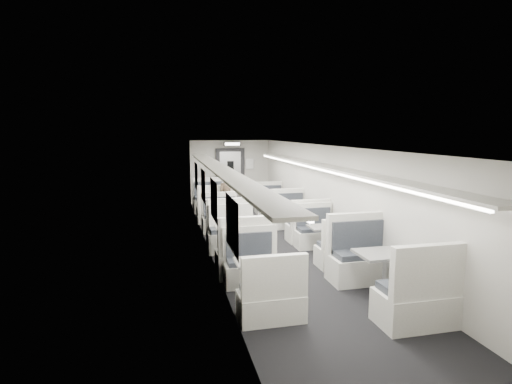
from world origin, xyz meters
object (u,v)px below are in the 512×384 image
passenger (227,198)px  booth_left_c (237,243)px  booth_left_d (260,280)px  booth_right_c (326,240)px  booth_left_a (211,205)px  booth_right_d (385,276)px  vestibule_door (230,176)px  booth_right_b (298,220)px  booth_right_a (276,206)px  booth_left_b (224,225)px  exit_sign (232,144)px

passenger → booth_left_c: bearing=-115.0°
booth_left_d → booth_right_c: (2.00, 1.95, -0.00)m
booth_left_a → passenger: passenger is taller
booth_left_a → booth_left_c: bearing=-90.0°
booth_left_d → passenger: 5.51m
booth_right_d → vestibule_door: 9.44m
booth_right_b → passenger: bearing=136.8°
booth_right_d → booth_right_c: bearing=90.0°
booth_right_b → booth_right_d: size_ratio=0.88×
booth_left_c → booth_right_b: size_ratio=1.09×
booth_right_a → passenger: passenger is taller
booth_left_a → booth_left_c: (0.00, -4.64, 0.01)m
booth_left_b → exit_sign: bearing=77.6°
booth_right_c → exit_sign: bearing=98.8°
booth_right_a → passenger: size_ratio=1.25×
booth_right_b → vestibule_door: vestibule_door is taller
booth_left_b → exit_sign: size_ratio=3.24×
booth_right_a → booth_right_c: size_ratio=1.00×
booth_left_d → exit_sign: bearing=83.2°
vestibule_door → booth_right_b: bearing=-78.6°
booth_right_a → booth_right_b: size_ratio=0.95×
booth_left_b → booth_right_c: bearing=-43.9°
booth_left_d → booth_left_c: bearing=90.0°
exit_sign → booth_right_b: bearing=-77.4°
booth_left_a → passenger: (0.33, -1.15, 0.39)m
booth_left_a → booth_right_a: (2.00, -0.54, -0.04)m
passenger → exit_sign: 3.36m
booth_right_d → booth_left_c: bearing=129.1°
booth_right_c → passenger: size_ratio=1.25×
booth_left_b → booth_right_d: (2.00, -4.35, 0.06)m
booth_left_a → vestibule_door: size_ratio=1.03×
booth_right_c → exit_sign: size_ratio=3.13×
vestibule_door → exit_sign: size_ratio=3.39×
booth_left_d → vestibule_door: vestibule_door is taller
booth_left_c → booth_right_a: bearing=64.0°
booth_left_a → exit_sign: (1.00, 1.78, 1.89)m
booth_left_b → booth_right_c: size_ratio=1.04×
booth_right_c → passenger: bearing=115.2°
booth_left_b → booth_right_a: (2.00, 2.21, -0.01)m
booth_right_d → exit_sign: exit_sign is taller
booth_left_a → booth_right_a: size_ratio=1.12×
booth_right_c → booth_right_d: bearing=-90.0°
passenger → booth_right_b: bearing=-62.7°
booth_left_a → booth_right_a: 2.07m
booth_left_a → exit_sign: exit_sign is taller
booth_left_d → passenger: size_ratio=1.26×
booth_right_a → booth_left_d: bearing=-108.2°
booth_right_c → booth_right_d: (0.00, -2.42, 0.07)m
booth_left_b → booth_right_c: (2.00, -1.93, -0.01)m
booth_left_c → booth_right_d: (2.00, -2.46, 0.02)m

